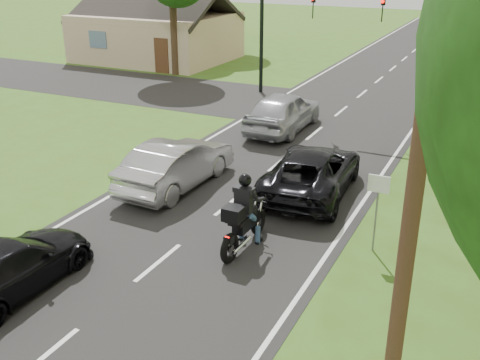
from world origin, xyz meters
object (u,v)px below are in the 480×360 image
object	(u,v)px
silver_suv	(283,111)
traffic_signal	(413,34)
sign_white	(378,195)
sign_green	(434,117)
motorcycle_rider	(243,220)
utility_pole_near	(424,117)
silver_sedan	(176,164)
dark_car_behind	(10,266)
dark_suv	(312,171)

from	to	relation	value
silver_suv	traffic_signal	world-z (taller)	traffic_signal
sign_white	silver_suv	bearing A→B (deg)	124.60
sign_green	traffic_signal	bearing A→B (deg)	117.38
motorcycle_rider	sign_white	distance (m)	3.48
motorcycle_rider	traffic_signal	world-z (taller)	traffic_signal
traffic_signal	utility_pole_near	xyz separation A→B (m)	(2.86, -16.00, 0.95)
silver_sedan	dark_car_behind	bearing A→B (deg)	90.55
motorcycle_rider	silver_sedan	xyz separation A→B (m)	(-3.78, 2.80, -0.02)
dark_suv	silver_suv	distance (m)	6.82
dark_suv	silver_sedan	bearing A→B (deg)	14.58
sign_white	sign_green	distance (m)	8.00
dark_car_behind	motorcycle_rider	bearing A→B (deg)	-134.19
silver_sedan	traffic_signal	distance (m)	11.54
silver_suv	sign_white	bearing A→B (deg)	124.58
silver_suv	sign_white	size ratio (longest dim) A/B	2.38
silver_sedan	sign_white	size ratio (longest dim) A/B	2.27
dark_car_behind	utility_pole_near	bearing A→B (deg)	-177.37
silver_suv	sign_white	xyz separation A→B (m)	(6.10, -8.84, 0.73)
silver_sedan	silver_suv	bearing A→B (deg)	-94.55
traffic_signal	sign_green	xyz separation A→B (m)	(1.56, -3.02, -2.54)
motorcycle_rider	sign_white	bearing A→B (deg)	24.71
silver_sedan	silver_suv	xyz separation A→B (m)	(0.79, 7.39, 0.06)
silver_suv	traffic_signal	bearing A→B (deg)	-155.34
dark_suv	silver_sedan	distance (m)	4.42
motorcycle_rider	dark_car_behind	size ratio (longest dim) A/B	0.57
motorcycle_rider	utility_pole_near	bearing A→B (deg)	-37.09
motorcycle_rider	utility_pole_near	size ratio (longest dim) A/B	0.24
silver_sedan	silver_suv	world-z (taller)	silver_suv
dark_suv	utility_pole_near	size ratio (longest dim) A/B	0.53
dark_car_behind	sign_white	bearing A→B (deg)	-142.72
silver_suv	silver_sedan	bearing A→B (deg)	83.87
motorcycle_rider	dark_suv	size ratio (longest dim) A/B	0.46
motorcycle_rider	sign_white	xyz separation A→B (m)	(3.11, 1.36, 0.77)
traffic_signal	sign_white	xyz separation A→B (m)	(1.36, -11.02, -2.54)
silver_suv	sign_green	distance (m)	6.40
traffic_signal	sign_white	bearing A→B (deg)	-82.95
utility_pole_near	sign_green	xyz separation A→B (m)	(-1.30, 12.98, -3.49)
silver_suv	utility_pole_near	size ratio (longest dim) A/B	0.50
silver_sedan	sign_green	xyz separation A→B (m)	(7.09, 6.55, 0.79)
motorcycle_rider	silver_suv	distance (m)	10.63
silver_sedan	traffic_signal	xyz separation A→B (m)	(5.53, 9.57, 3.33)
silver_suv	dark_suv	bearing A→B (deg)	119.66
dark_suv	utility_pole_near	distance (m)	9.95
dark_suv	traffic_signal	distance (m)	8.88
silver_suv	utility_pole_near	bearing A→B (deg)	118.78
dark_suv	sign_green	bearing A→B (deg)	-124.83
utility_pole_near	silver_suv	bearing A→B (deg)	118.80
silver_sedan	motorcycle_rider	bearing A→B (deg)	145.01
utility_pole_near	dark_suv	bearing A→B (deg)	118.13
motorcycle_rider	sign_green	size ratio (longest dim) A/B	1.15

